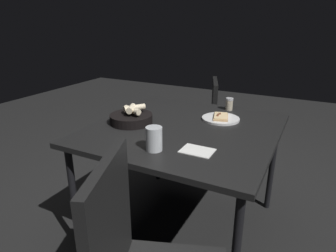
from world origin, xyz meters
name	(u,v)px	position (x,y,z in m)	size (l,w,h in m)	color
ground	(183,226)	(0.00, 0.00, 0.00)	(8.00, 8.00, 0.00)	black
dining_table	(185,135)	(0.00, 0.00, 0.68)	(1.07, 1.11, 0.73)	black
pizza_plate	(221,118)	(-0.15, -0.23, 0.74)	(0.24, 0.24, 0.04)	white
bread_basket	(131,118)	(0.33, 0.09, 0.77)	(0.27, 0.27, 0.11)	black
beer_glass	(154,140)	(0.00, 0.37, 0.78)	(0.08, 0.08, 0.12)	silver
pepper_shaker	(229,105)	(-0.14, -0.46, 0.77)	(0.05, 0.05, 0.09)	#BFB299
napkin	(197,151)	(-0.20, 0.29, 0.73)	(0.16, 0.12, 0.00)	white
chair_far	(200,119)	(0.23, -0.86, 0.49)	(0.57, 0.57, 0.84)	black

